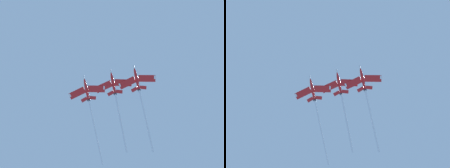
# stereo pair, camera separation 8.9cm
# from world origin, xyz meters

# --- Properties ---
(jet_inner_left) EXTENTS (40.41, 23.59, 18.87)m
(jet_inner_left) POSITION_xyz_m (13.10, -20.81, 158.67)
(jet_inner_left) COLOR red
(jet_centre) EXTENTS (39.28, 22.30, 18.09)m
(jet_centre) POSITION_xyz_m (17.33, -8.62, 159.52)
(jet_centre) COLOR red
(jet_inner_right) EXTENTS (42.74, 24.13, 17.85)m
(jet_inner_right) POSITION_xyz_m (21.63, 5.26, 159.94)
(jet_inner_right) COLOR red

